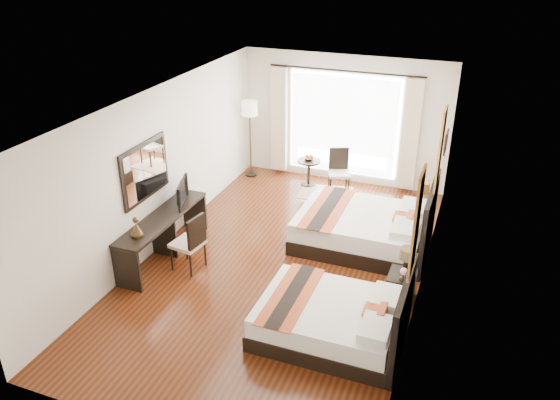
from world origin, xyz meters
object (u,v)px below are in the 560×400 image
(bed_far, at_px, (367,228))
(console_desk, at_px, (164,236))
(bed_near, at_px, (335,319))
(floor_lamp, at_px, (250,113))
(fruit_bowl, at_px, (309,159))
(television, at_px, (179,192))
(vase, at_px, (403,277))
(desk_chair, at_px, (189,252))
(nightstand, at_px, (401,287))
(side_table, at_px, (309,173))
(table_lamp, at_px, (408,255))
(window_chair, at_px, (339,180))

(bed_far, relative_size, console_desk, 1.04)
(bed_near, height_order, console_desk, bed_near)
(floor_lamp, distance_m, fruit_bowl, 1.64)
(television, bearing_deg, vase, -117.65)
(desk_chair, bearing_deg, fruit_bowl, -92.84)
(bed_near, relative_size, console_desk, 0.90)
(console_desk, distance_m, floor_lamp, 3.88)
(bed_far, xyz_separation_m, console_desk, (-3.15, -1.59, 0.04))
(vase, relative_size, desk_chair, 0.13)
(nightstand, height_order, side_table, side_table)
(bed_far, distance_m, desk_chair, 3.12)
(bed_near, height_order, desk_chair, bed_near)
(bed_near, relative_size, vase, 15.72)
(desk_chair, bearing_deg, side_table, -93.10)
(bed_far, bearing_deg, vase, -61.57)
(floor_lamp, xyz_separation_m, side_table, (1.40, -0.04, -1.18))
(bed_near, relative_size, table_lamp, 5.33)
(bed_far, height_order, side_table, bed_far)
(table_lamp, xyz_separation_m, television, (-4.02, 0.32, 0.22))
(floor_lamp, bearing_deg, nightstand, -41.66)
(nightstand, bearing_deg, side_table, 126.53)
(bed_far, bearing_deg, side_table, 130.20)
(console_desk, height_order, desk_chair, desk_chair)
(bed_near, xyz_separation_m, window_chair, (-1.19, 4.54, 0.00))
(bed_near, distance_m, floor_lamp, 5.89)
(table_lamp, xyz_separation_m, side_table, (-2.65, 3.44, -0.46))
(side_table, bearing_deg, fruit_bowl, 117.76)
(nightstand, xyz_separation_m, floor_lamp, (-4.02, 3.57, 1.24))
(vase, relative_size, window_chair, 0.13)
(bed_near, bearing_deg, floor_lamp, 125.05)
(table_lamp, relative_size, desk_chair, 0.37)
(bed_far, bearing_deg, table_lamp, -56.78)
(side_table, bearing_deg, bed_near, -67.79)
(fruit_bowl, bearing_deg, bed_near, -67.76)
(nightstand, xyz_separation_m, window_chair, (-1.90, 3.39, 0.06))
(desk_chair, relative_size, side_table, 1.71)
(bed_far, xyz_separation_m, floor_lamp, (-3.16, 2.13, 1.14))
(nightstand, relative_size, console_desk, 0.22)
(nightstand, xyz_separation_m, television, (-3.99, 0.41, 0.73))
(vase, xyz_separation_m, television, (-4.03, 0.61, 0.41))
(television, xyz_separation_m, window_chair, (2.09, 2.99, -0.68))
(vase, xyz_separation_m, floor_lamp, (-4.06, 3.77, 0.91))
(bed_near, distance_m, bed_far, 2.60)
(console_desk, bearing_deg, table_lamp, 3.29)
(bed_near, bearing_deg, console_desk, 163.11)
(bed_far, bearing_deg, floor_lamp, 146.08)
(bed_far, bearing_deg, console_desk, -153.22)
(bed_far, bearing_deg, bed_near, -86.70)
(bed_far, relative_size, desk_chair, 2.30)
(console_desk, height_order, television, television)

